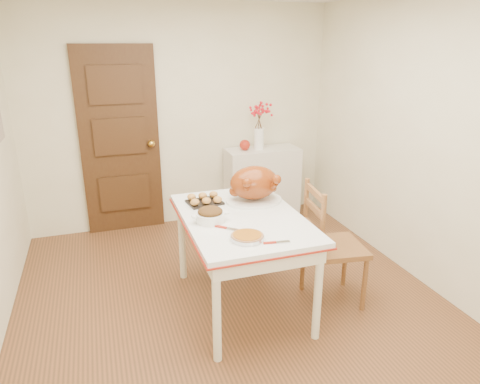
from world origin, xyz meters
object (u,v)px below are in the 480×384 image
object	(u,v)px
sideboard	(262,184)
pumpkin_pie	(247,236)
chair_oak	(335,244)
turkey_platter	(254,185)
kitchen_table	(242,261)

from	to	relation	value
sideboard	pumpkin_pie	distance (m)	2.37
sideboard	pumpkin_pie	size ratio (longest dim) A/B	3.73
chair_oak	pumpkin_pie	world-z (taller)	chair_oak
chair_oak	turkey_platter	distance (m)	0.82
sideboard	pumpkin_pie	xyz separation A→B (m)	(-0.95, -2.13, 0.39)
turkey_platter	pumpkin_pie	bearing A→B (deg)	-110.33
turkey_platter	sideboard	bearing A→B (deg)	69.52
turkey_platter	pumpkin_pie	distance (m)	0.75
chair_oak	turkey_platter	size ratio (longest dim) A/B	2.14
sideboard	kitchen_table	world-z (taller)	sideboard
kitchen_table	turkey_platter	world-z (taller)	turkey_platter
sideboard	turkey_platter	bearing A→B (deg)	-113.93
chair_oak	sideboard	bearing A→B (deg)	5.12
turkey_platter	pumpkin_pie	size ratio (longest dim) A/B	2.06
kitchen_table	chair_oak	world-z (taller)	chair_oak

